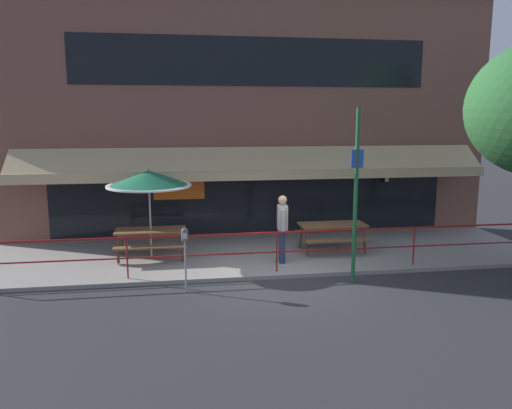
{
  "coord_description": "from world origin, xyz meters",
  "views": [
    {
      "loc": [
        -2.24,
        -10.91,
        3.73
      ],
      "look_at": [
        -0.3,
        1.6,
        1.5
      ],
      "focal_mm": 35.0,
      "sensor_mm": 36.0,
      "label": 1
    }
  ],
  "objects_px": {
    "picnic_table_left": "(151,235)",
    "parking_meter_near": "(185,240)",
    "picnic_table_centre": "(332,229)",
    "patio_umbrella_left": "(149,179)",
    "pedestrian_walking": "(282,225)",
    "street_sign_pole": "(356,195)"
  },
  "relations": [
    {
      "from": "picnic_table_centre",
      "to": "pedestrian_walking",
      "type": "height_order",
      "value": "pedestrian_walking"
    },
    {
      "from": "patio_umbrella_left",
      "to": "parking_meter_near",
      "type": "relative_size",
      "value": 1.67
    },
    {
      "from": "picnic_table_centre",
      "to": "street_sign_pole",
      "type": "height_order",
      "value": "street_sign_pole"
    },
    {
      "from": "picnic_table_left",
      "to": "picnic_table_centre",
      "type": "relative_size",
      "value": 1.0
    },
    {
      "from": "picnic_table_centre",
      "to": "street_sign_pole",
      "type": "bearing_deg",
      "value": -95.46
    },
    {
      "from": "pedestrian_walking",
      "to": "parking_meter_near",
      "type": "xyz_separation_m",
      "value": [
        -2.43,
        -1.56,
        0.09
      ]
    },
    {
      "from": "picnic_table_centre",
      "to": "patio_umbrella_left",
      "type": "bearing_deg",
      "value": 179.52
    },
    {
      "from": "picnic_table_centre",
      "to": "patio_umbrella_left",
      "type": "xyz_separation_m",
      "value": [
        -4.85,
        0.04,
        1.47
      ]
    },
    {
      "from": "picnic_table_left",
      "to": "parking_meter_near",
      "type": "height_order",
      "value": "parking_meter_near"
    },
    {
      "from": "picnic_table_centre",
      "to": "street_sign_pole",
      "type": "distance_m",
      "value": 2.67
    },
    {
      "from": "patio_umbrella_left",
      "to": "parking_meter_near",
      "type": "bearing_deg",
      "value": -70.84
    },
    {
      "from": "picnic_table_centre",
      "to": "pedestrian_walking",
      "type": "distance_m",
      "value": 1.81
    },
    {
      "from": "patio_umbrella_left",
      "to": "pedestrian_walking",
      "type": "xyz_separation_m",
      "value": [
        3.28,
        -0.88,
        -1.12
      ]
    },
    {
      "from": "picnic_table_left",
      "to": "parking_meter_near",
      "type": "bearing_deg",
      "value": -70.92
    },
    {
      "from": "picnic_table_left",
      "to": "patio_umbrella_left",
      "type": "bearing_deg",
      "value": -90.0
    },
    {
      "from": "parking_meter_near",
      "to": "street_sign_pole",
      "type": "bearing_deg",
      "value": 1.17
    },
    {
      "from": "picnic_table_left",
      "to": "patio_umbrella_left",
      "type": "height_order",
      "value": "patio_umbrella_left"
    },
    {
      "from": "pedestrian_walking",
      "to": "parking_meter_near",
      "type": "distance_m",
      "value": 2.89
    },
    {
      "from": "picnic_table_centre",
      "to": "pedestrian_walking",
      "type": "bearing_deg",
      "value": -151.88
    },
    {
      "from": "picnic_table_left",
      "to": "street_sign_pole",
      "type": "xyz_separation_m",
      "value": [
        4.63,
        -2.37,
        1.31
      ]
    },
    {
      "from": "parking_meter_near",
      "to": "picnic_table_left",
      "type": "bearing_deg",
      "value": 109.08
    },
    {
      "from": "patio_umbrella_left",
      "to": "picnic_table_centre",
      "type": "bearing_deg",
      "value": -0.48
    }
  ]
}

